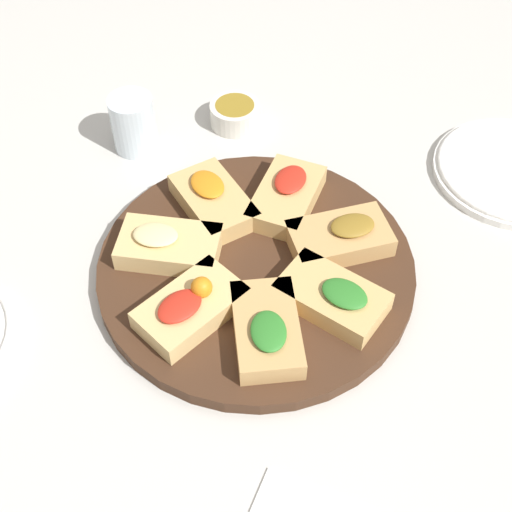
{
  "coord_description": "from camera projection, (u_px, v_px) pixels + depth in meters",
  "views": [
    {
      "loc": [
        -0.39,
        -0.37,
        0.67
      ],
      "look_at": [
        0.0,
        0.0,
        0.03
      ],
      "focal_mm": 50.0,
      "sensor_mm": 36.0,
      "label": 1
    }
  ],
  "objects": [
    {
      "name": "focaccia_slice_2",
      "position": [
        189.0,
        305.0,
        0.78
      ],
      "size": [
        0.12,
        0.07,
        0.05
      ],
      "color": "#DBB775",
      "rests_on": "serving_board"
    },
    {
      "name": "ground_plane",
      "position": [
        256.0,
        273.0,
        0.86
      ],
      "size": [
        3.0,
        3.0,
        0.0
      ],
      "primitive_type": "plane",
      "color": "beige"
    },
    {
      "name": "focaccia_slice_1",
      "position": [
        168.0,
        245.0,
        0.84
      ],
      "size": [
        0.12,
        0.14,
        0.04
      ],
      "color": "#DBB775",
      "rests_on": "serving_board"
    },
    {
      "name": "water_glass",
      "position": [
        133.0,
        124.0,
        0.98
      ],
      "size": [
        0.06,
        0.06,
        0.08
      ],
      "primitive_type": "cylinder",
      "color": "silver",
      "rests_on": "ground_plane"
    },
    {
      "name": "focaccia_slice_3",
      "position": [
        267.0,
        329.0,
        0.76
      ],
      "size": [
        0.13,
        0.14,
        0.04
      ],
      "color": "tan",
      "rests_on": "serving_board"
    },
    {
      "name": "focaccia_slice_6",
      "position": [
        286.0,
        196.0,
        0.89
      ],
      "size": [
        0.14,
        0.11,
        0.04
      ],
      "color": "tan",
      "rests_on": "serving_board"
    },
    {
      "name": "focaccia_slice_0",
      "position": [
        213.0,
        200.0,
        0.89
      ],
      "size": [
        0.1,
        0.13,
        0.04
      ],
      "color": "tan",
      "rests_on": "serving_board"
    },
    {
      "name": "dipping_bowl",
      "position": [
        235.0,
        114.0,
        1.02
      ],
      "size": [
        0.07,
        0.07,
        0.03
      ],
      "color": "silver",
      "rests_on": "ground_plane"
    },
    {
      "name": "focaccia_slice_4",
      "position": [
        333.0,
        297.0,
        0.79
      ],
      "size": [
        0.09,
        0.13,
        0.04
      ],
      "color": "tan",
      "rests_on": "serving_board"
    },
    {
      "name": "focaccia_slice_5",
      "position": [
        341.0,
        237.0,
        0.85
      ],
      "size": [
        0.14,
        0.12,
        0.04
      ],
      "color": "tan",
      "rests_on": "serving_board"
    },
    {
      "name": "serving_board",
      "position": [
        256.0,
        268.0,
        0.85
      ],
      "size": [
        0.38,
        0.38,
        0.02
      ],
      "primitive_type": "cylinder",
      "color": "#422819",
      "rests_on": "ground_plane"
    }
  ]
}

